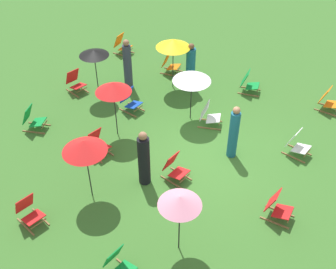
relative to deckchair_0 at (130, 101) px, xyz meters
The scene contains 25 objects.
ground_plane 3.45m from the deckchair_0, 109.46° to the right, with size 40.00×40.00×0.00m, color #386B28.
deckchair_0 is the anchor object (origin of this frame).
deckchair_1 3.18m from the deckchair_0, 136.27° to the left, with size 0.68×0.87×0.83m.
deckchair_2 6.29m from the deckchair_0, 150.76° to the right, with size 0.63×0.85×0.83m.
deckchair_3 5.25m from the deckchair_0, behind, with size 0.67×0.86×0.83m.
deckchair_4 6.66m from the deckchair_0, 62.29° to the right, with size 0.56×0.81×0.83m.
deckchair_5 6.13m from the deckchair_0, 111.66° to the right, with size 0.50×0.77×0.83m.
deckchair_6 4.06m from the deckchair_0, 36.30° to the left, with size 0.51×0.78×0.83m.
deckchair_7 2.36m from the deckchair_0, behind, with size 0.66×0.86×0.83m.
deckchair_9 5.54m from the deckchair_0, 86.17° to the right, with size 0.62×0.84×0.83m.
deckchair_10 2.35m from the deckchair_0, 87.92° to the left, with size 0.68×0.87×0.83m.
deckchair_11 3.56m from the deckchair_0, 128.23° to the right, with size 0.63×0.85×0.83m.
deckchair_12 2.81m from the deckchair_0, ahead, with size 0.54×0.80×0.83m.
deckchair_14 2.71m from the deckchair_0, 80.15° to the right, with size 0.67×0.86×0.83m.
deckchair_15 4.30m from the deckchair_0, 47.51° to the right, with size 0.60×0.83×0.83m.
umbrella_0 2.47m from the deckchair_0, 17.72° to the right, with size 1.20×1.20×1.91m.
umbrella_1 2.39m from the deckchair_0, 75.46° to the right, with size 1.21×1.21×1.70m.
umbrella_2 5.92m from the deckchair_0, 137.13° to the right, with size 0.97×0.97×1.78m.
umbrella_3 1.91m from the deckchair_0, 166.61° to the right, with size 1.08×1.08×1.90m.
umbrella_4 4.20m from the deckchair_0, 163.51° to the right, with size 1.12×1.12×1.90m.
umbrella_5 1.98m from the deckchair_0, 82.09° to the left, with size 1.00×1.00×1.82m.
person_0 3.48m from the deckchair_0, 141.88° to the right, with size 0.45×0.45×1.75m.
person_1 2.54m from the deckchair_0, 28.39° to the right, with size 0.43×0.43×1.76m.
person_2 1.55m from the deckchair_0, 34.01° to the left, with size 0.43×0.43×1.88m.
person_3 3.93m from the deckchair_0, 98.51° to the right, with size 0.40×0.40×1.75m.
Camera 1 is at (-8.48, -3.23, 8.35)m, focal length 44.50 mm.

